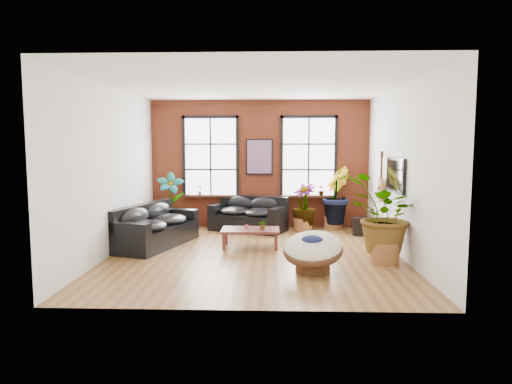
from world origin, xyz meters
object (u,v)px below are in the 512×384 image
sofa_back (249,215)px  papasan_chair (313,250)px  sofa_left (154,227)px  coffee_table (250,231)px

sofa_back → papasan_chair: size_ratio=1.61×
sofa_left → papasan_chair: sofa_left is taller
sofa_back → coffee_table: bearing=-63.9°
sofa_left → sofa_back: bearing=-29.8°
coffee_table → papasan_chair: papasan_chair is taller
papasan_chair → sofa_back: bearing=126.1°
sofa_back → papasan_chair: bearing=-49.1°
coffee_table → papasan_chair: size_ratio=0.96×
sofa_left → papasan_chair: bearing=-104.0°
sofa_back → papasan_chair: sofa_back is taller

